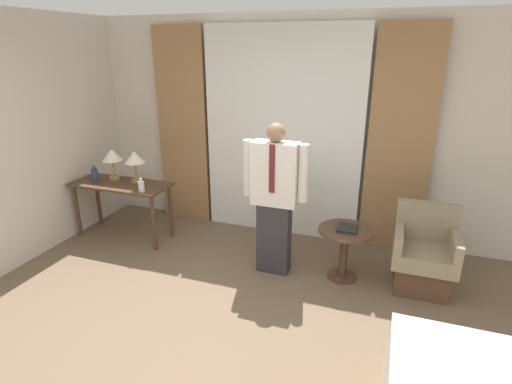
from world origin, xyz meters
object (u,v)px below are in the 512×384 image
Objects in this scene: bottle_near_edge at (141,186)px; side_table at (344,245)px; desk at (122,192)px; armchair at (423,258)px; person at (275,195)px; table_lamp_right at (135,159)px; book at (347,228)px; bottle_by_lamp at (95,175)px; table_lamp_left at (112,157)px.

bottle_near_edge is 0.29× the size of side_table.
armchair is at bearing 0.33° from desk.
bottle_near_edge is (0.43, -0.17, 0.18)m from desk.
bottle_near_edge is 0.10× the size of person.
bottle_near_edge is at bearing -46.95° from table_lamp_right.
side_table is at bearing 2.54° from bottle_near_edge.
side_table is 2.55× the size of book.
side_table is (3.12, -0.02, -0.43)m from bottle_by_lamp.
person reaches higher than armchair.
bottle_by_lamp is 0.36× the size of side_table.
bottle_near_edge is (0.26, -0.28, -0.23)m from table_lamp_right.
table_lamp_right is 0.57m from bottle_by_lamp.
person is at bearing -8.30° from table_lamp_right.
table_lamp_left is 2.23m from person.
table_lamp_right is 2.67m from book.
table_lamp_right is 1.94× the size of bottle_by_lamp.
desk is 0.46m from table_lamp_right.
person is (1.62, 0.00, 0.08)m from bottle_near_edge.
bottle_near_edge is at bearing -9.32° from bottle_by_lamp.
table_lamp_left is at bearing 146.29° from desk.
bottle_by_lamp is 3.15m from side_table.
desk is 3.17× the size of table_lamp_left.
table_lamp_right is 0.46× the size of armchair.
person reaches higher than book.
desk is 1.46× the size of armchair.
table_lamp_left reaches higher than side_table.
side_table is (2.78, -0.06, -0.23)m from desk.
book is (3.13, -0.02, -0.23)m from bottle_by_lamp.
armchair is at bearing 6.04° from book.
desk is 5.68× the size of book.
bottle_near_edge reaches higher than desk.
desk is 2.79m from book.
person reaches higher than bottle_near_edge.
armchair reaches higher than book.
person is 7.41× the size of book.
armchair is (1.51, 0.18, -0.54)m from person.
table_lamp_left and table_lamp_right have the same top height.
table_lamp_left is at bearing 178.62° from armchair.
armchair is (3.72, -0.09, -0.69)m from table_lamp_left.
desk is 7.69× the size of bottle_near_edge.
person reaches higher than table_lamp_right.
side_table is 0.20m from book.
person is (2.21, -0.27, -0.15)m from table_lamp_left.
bottle_by_lamp is at bearing -172.68° from desk.
table_lamp_left is 2.43× the size of bottle_near_edge.
bottle_by_lamp is at bearing 177.10° from person.
desk is 2.07m from person.
armchair is 1.53× the size of side_table.
side_table is at bearing -3.39° from table_lamp_left.
book is at bearing -3.29° from table_lamp_left.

